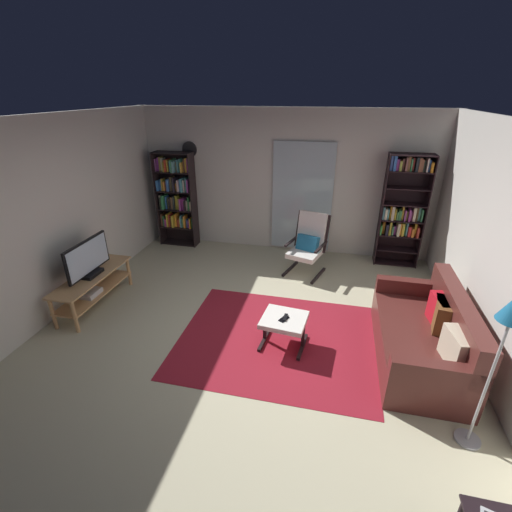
{
  "coord_description": "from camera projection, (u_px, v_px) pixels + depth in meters",
  "views": [
    {
      "loc": [
        0.94,
        -3.59,
        2.86
      ],
      "look_at": [
        -0.05,
        0.75,
        0.78
      ],
      "focal_mm": 25.02,
      "sensor_mm": 36.0,
      "label": 1
    }
  ],
  "objects": [
    {
      "name": "wall_clock",
      "position": [
        190.0,
        149.0,
        6.65
      ],
      "size": [
        0.29,
        0.03,
        0.29
      ],
      "color": "silver"
    },
    {
      "name": "wall_left",
      "position": [
        42.0,
        224.0,
        4.57
      ],
      "size": [
        0.06,
        6.0,
        2.6
      ],
      "primitive_type": "cube",
      "color": "silver",
      "rests_on": "ground"
    },
    {
      "name": "floor_lamp_by_sofa",
      "position": [
        509.0,
        324.0,
        2.67
      ],
      "size": [
        0.22,
        0.22,
        1.54
      ],
      "color": "#A5A5AD",
      "rests_on": "ground"
    },
    {
      "name": "bookshelf_near_tv",
      "position": [
        176.0,
        196.0,
        6.92
      ],
      "size": [
        0.74,
        0.3,
        1.82
      ],
      "color": "black",
      "rests_on": "ground"
    },
    {
      "name": "wall_back",
      "position": [
        284.0,
        183.0,
        6.58
      ],
      "size": [
        5.6,
        0.06,
        2.6
      ],
      "primitive_type": "cube",
      "color": "silver",
      "rests_on": "ground"
    },
    {
      "name": "ottoman",
      "position": [
        284.0,
        323.0,
        4.28
      ],
      "size": [
        0.57,
        0.53,
        0.39
      ],
      "color": "white",
      "rests_on": "ground"
    },
    {
      "name": "glass_door_panel",
      "position": [
        302.0,
        198.0,
        6.56
      ],
      "size": [
        1.1,
        0.01,
        2.0
      ],
      "primitive_type": "cube",
      "color": "silver"
    },
    {
      "name": "lounge_armchair",
      "position": [
        308.0,
        242.0,
        5.98
      ],
      "size": [
        0.73,
        0.78,
        1.02
      ],
      "color": "black",
      "rests_on": "ground"
    },
    {
      "name": "leather_sofa",
      "position": [
        425.0,
        337.0,
        4.05
      ],
      "size": [
        0.85,
        1.76,
        0.85
      ],
      "color": "#542420",
      "rests_on": "ground"
    },
    {
      "name": "area_rug",
      "position": [
        277.0,
        339.0,
        4.5
      ],
      "size": [
        2.42,
        2.01,
        0.01
      ],
      "primitive_type": "cube",
      "color": "maroon",
      "rests_on": "ground"
    },
    {
      "name": "ground_plane",
      "position": [
        247.0,
        335.0,
        4.57
      ],
      "size": [
        7.02,
        7.02,
        0.0
      ],
      "primitive_type": "plane",
      "color": "beige"
    },
    {
      "name": "television",
      "position": [
        88.0,
        260.0,
        4.93
      ],
      "size": [
        0.2,
        0.86,
        0.52
      ],
      "color": "black",
      "rests_on": "tv_stand"
    },
    {
      "name": "cell_phone",
      "position": [
        284.0,
        319.0,
        4.22
      ],
      "size": [
        0.12,
        0.16,
        0.01
      ],
      "primitive_type": "cube",
      "rotation": [
        0.0,
        0.0,
        -0.47
      ],
      "color": "black",
      "rests_on": "ottoman"
    },
    {
      "name": "tv_remote",
      "position": [
        285.0,
        317.0,
        4.24
      ],
      "size": [
        0.04,
        0.14,
        0.02
      ],
      "primitive_type": "cube",
      "rotation": [
        0.0,
        0.0,
        -0.02
      ],
      "color": "black",
      "rests_on": "ottoman"
    },
    {
      "name": "bookshelf_near_sofa",
      "position": [
        403.0,
        207.0,
        6.06
      ],
      "size": [
        0.72,
        0.3,
        1.94
      ],
      "color": "black",
      "rests_on": "ground"
    },
    {
      "name": "tv_stand",
      "position": [
        93.0,
        286.0,
        5.09
      ],
      "size": [
        0.43,
        1.38,
        0.49
      ],
      "color": "tan",
      "rests_on": "ground"
    }
  ]
}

